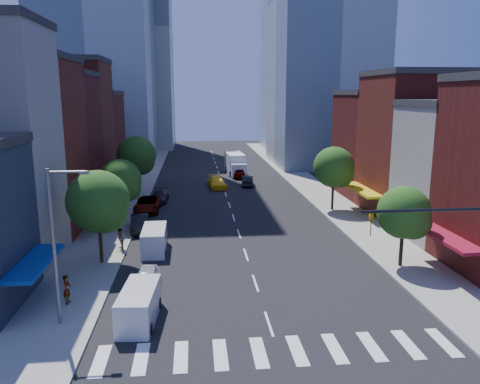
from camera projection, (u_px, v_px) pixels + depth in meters
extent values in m
plane|color=black|center=(269.00, 324.00, 27.12)|extent=(220.00, 220.00, 0.00)
cube|color=gray|center=(134.00, 190.00, 64.85)|extent=(5.00, 120.00, 0.15)
cube|color=gray|center=(310.00, 186.00, 67.28)|extent=(5.00, 120.00, 0.15)
cube|color=silver|center=(278.00, 351.00, 24.19)|extent=(19.00, 3.00, 0.01)
cube|color=maroon|center=(12.00, 150.00, 43.41)|extent=(12.00, 9.00, 16.00)
cube|color=#4F1413|center=(41.00, 146.00, 51.80)|extent=(12.00, 8.00, 15.00)
cube|color=maroon|center=(61.00, 131.00, 59.87)|extent=(12.00, 9.00, 17.00)
cube|color=#4F1413|center=(80.00, 139.00, 69.53)|extent=(12.00, 10.00, 13.00)
cube|color=silver|center=(471.00, 173.00, 42.54)|extent=(12.00, 8.00, 12.00)
cube|color=maroon|center=(425.00, 146.00, 51.00)|extent=(12.00, 10.00, 15.00)
cube|color=#4F1413|center=(387.00, 146.00, 60.94)|extent=(12.00, 10.00, 13.00)
cube|color=#9EA5AD|center=(133.00, 31.00, 112.18)|extent=(18.00, 18.00, 56.00)
cylinder|color=black|center=(434.00, 210.00, 21.83)|extent=(7.00, 0.16, 0.16)
imported|color=gold|center=(372.00, 224.00, 21.66)|extent=(0.22, 0.18, 1.10)
cylinder|color=slate|center=(54.00, 249.00, 25.98)|extent=(0.20, 0.20, 9.00)
cylinder|color=slate|center=(67.00, 172.00, 25.20)|extent=(2.00, 0.14, 0.14)
cube|color=slate|center=(84.00, 173.00, 25.29)|extent=(0.50, 0.25, 0.18)
cylinder|color=black|center=(100.00, 238.00, 36.29)|extent=(0.28, 0.28, 3.92)
sphere|color=#1B4413|center=(98.00, 201.00, 35.68)|extent=(4.80, 4.80, 4.80)
sphere|color=#1B4413|center=(106.00, 211.00, 35.59)|extent=(3.36, 3.36, 3.36)
cylinder|color=black|center=(122.00, 207.00, 47.03)|extent=(0.28, 0.28, 3.64)
sphere|color=#1B4413|center=(120.00, 180.00, 46.47)|extent=(4.20, 4.20, 4.20)
sphere|color=#1B4413|center=(126.00, 187.00, 46.37)|extent=(2.94, 2.94, 2.94)
cylinder|color=black|center=(137.00, 179.00, 60.61)|extent=(0.28, 0.28, 4.20)
sphere|color=#1B4413|center=(136.00, 155.00, 59.96)|extent=(5.00, 5.00, 5.00)
sphere|color=#1B4413|center=(141.00, 161.00, 59.88)|extent=(3.50, 3.50, 3.50)
cylinder|color=black|center=(401.00, 244.00, 35.65)|extent=(0.28, 0.28, 3.36)
sphere|color=#1B4413|center=(404.00, 212.00, 35.14)|extent=(4.00, 4.00, 4.00)
sphere|color=#1B4413|center=(413.00, 221.00, 35.02)|extent=(2.80, 2.80, 2.80)
cylinder|color=black|center=(333.00, 193.00, 53.13)|extent=(0.28, 0.28, 3.92)
sphere|color=#1B4413|center=(334.00, 167.00, 52.52)|extent=(4.60, 4.60, 4.60)
sphere|color=#1B4413|center=(339.00, 174.00, 52.43)|extent=(3.22, 3.22, 3.22)
imported|color=silver|center=(147.00, 278.00, 32.06)|extent=(1.60, 3.96, 1.35)
imported|color=black|center=(140.00, 223.00, 45.36)|extent=(2.08, 4.87, 1.56)
imported|color=#999999|center=(148.00, 204.00, 53.08)|extent=(2.76, 5.86, 1.62)
imported|color=black|center=(160.00, 196.00, 57.81)|extent=(2.11, 4.82, 1.38)
cube|color=silver|center=(139.00, 305.00, 27.26)|extent=(2.27, 4.89, 2.00)
cube|color=black|center=(133.00, 315.00, 25.43)|extent=(1.83, 1.09, 0.86)
cylinder|color=black|center=(119.00, 329.00, 25.80)|extent=(0.29, 0.74, 0.72)
cylinder|color=black|center=(150.00, 329.00, 25.83)|extent=(0.29, 0.74, 0.72)
cylinder|color=black|center=(131.00, 304.00, 28.96)|extent=(0.29, 0.74, 0.72)
cylinder|color=black|center=(158.00, 303.00, 28.99)|extent=(0.29, 0.74, 0.72)
cube|color=silver|center=(154.00, 240.00, 39.51)|extent=(1.96, 4.80, 2.01)
cube|color=black|center=(153.00, 243.00, 37.68)|extent=(1.78, 0.97, 0.86)
cylinder|color=black|center=(143.00, 254.00, 37.97)|extent=(0.25, 0.73, 0.73)
cylinder|color=black|center=(164.00, 253.00, 38.16)|extent=(0.25, 0.73, 0.73)
cylinder|color=black|center=(146.00, 242.00, 41.13)|extent=(0.25, 0.73, 0.73)
cylinder|color=black|center=(166.00, 241.00, 41.32)|extent=(0.25, 0.73, 0.73)
imported|color=yellow|center=(217.00, 182.00, 66.50)|extent=(2.91, 5.70, 1.58)
imported|color=black|center=(247.00, 181.00, 67.93)|extent=(2.10, 4.71, 1.50)
imported|color=#999999|center=(239.00, 173.00, 74.54)|extent=(2.28, 4.80, 1.59)
cube|color=white|center=(235.00, 163.00, 78.35)|extent=(3.01, 7.16, 3.46)
cube|color=white|center=(239.00, 170.00, 74.49)|extent=(2.49, 2.08, 2.16)
cylinder|color=black|center=(231.00, 174.00, 75.28)|extent=(0.38, 0.99, 0.97)
cylinder|color=black|center=(245.00, 174.00, 75.65)|extent=(0.38, 0.99, 0.97)
cylinder|color=black|center=(227.00, 169.00, 79.98)|extent=(0.38, 0.99, 0.97)
cylinder|color=black|center=(240.00, 169.00, 80.35)|extent=(0.38, 0.99, 0.97)
imported|color=#999999|center=(67.00, 289.00, 29.27)|extent=(0.48, 0.70, 1.87)
imported|color=#999999|center=(120.00, 239.00, 39.42)|extent=(0.92, 1.07, 1.88)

